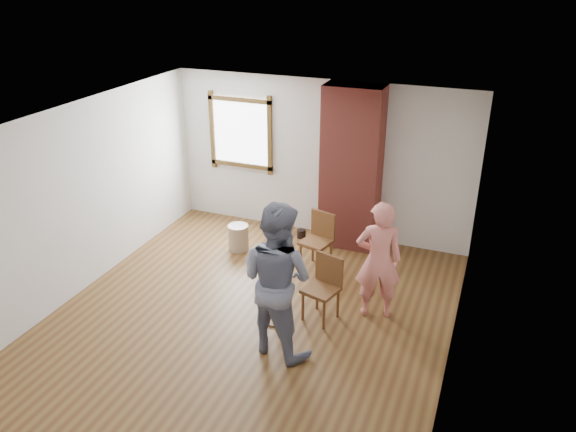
# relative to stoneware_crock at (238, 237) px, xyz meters

# --- Properties ---
(ground) EXTENTS (5.50, 5.50, 0.00)m
(ground) POSITION_rel_stoneware_crock_xyz_m (0.98, -1.65, -0.21)
(ground) COLOR brown
(ground) RESTS_ON ground
(room_shell) EXTENTS (5.04, 5.52, 2.62)m
(room_shell) POSITION_rel_stoneware_crock_xyz_m (0.92, -1.04, 1.60)
(room_shell) COLOR silver
(room_shell) RESTS_ON ground
(brick_chimney) EXTENTS (0.90, 0.50, 2.60)m
(brick_chimney) POSITION_rel_stoneware_crock_xyz_m (1.58, 0.85, 1.09)
(brick_chimney) COLOR #A4423A
(brick_chimney) RESTS_ON ground
(stoneware_crock) EXTENTS (0.41, 0.41, 0.42)m
(stoneware_crock) POSITION_rel_stoneware_crock_xyz_m (0.00, 0.00, 0.00)
(stoneware_crock) COLOR tan
(stoneware_crock) RESTS_ON ground
(dark_pot) EXTENTS (0.19, 0.19, 0.15)m
(dark_pot) POSITION_rel_stoneware_crock_xyz_m (0.80, 0.75, -0.14)
(dark_pot) COLOR black
(dark_pot) RESTS_ON ground
(dining_chair_left) EXTENTS (0.50, 0.50, 0.87)m
(dining_chair_left) POSITION_rel_stoneware_crock_xyz_m (1.37, -0.05, 0.28)
(dining_chair_left) COLOR brown
(dining_chair_left) RESTS_ON ground
(dining_chair_right) EXTENTS (0.50, 0.50, 0.86)m
(dining_chair_right) POSITION_rel_stoneware_crock_xyz_m (1.85, -1.28, 0.27)
(dining_chair_right) COLOR brown
(dining_chair_right) RESTS_ON ground
(side_table) EXTENTS (0.40, 0.40, 0.60)m
(side_table) POSITION_rel_stoneware_crock_xyz_m (1.32, -1.62, 0.19)
(side_table) COLOR brown
(side_table) RESTS_ON ground
(cake_plate) EXTENTS (0.18, 0.18, 0.01)m
(cake_plate) POSITION_rel_stoneware_crock_xyz_m (1.32, -1.62, 0.39)
(cake_plate) COLOR white
(cake_plate) RESTS_ON side_table
(cake_slice) EXTENTS (0.08, 0.07, 0.06)m
(cake_slice) POSITION_rel_stoneware_crock_xyz_m (1.33, -1.62, 0.43)
(cake_slice) COLOR white
(cake_slice) RESTS_ON cake_plate
(man) EXTENTS (1.08, 0.94, 1.90)m
(man) POSITION_rel_stoneware_crock_xyz_m (1.54, -2.09, 0.74)
(man) COLOR #121934
(man) RESTS_ON ground
(person_pink) EXTENTS (0.68, 0.55, 1.61)m
(person_pink) POSITION_rel_stoneware_crock_xyz_m (2.47, -0.98, 0.60)
(person_pink) COLOR #DD786E
(person_pink) RESTS_ON ground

